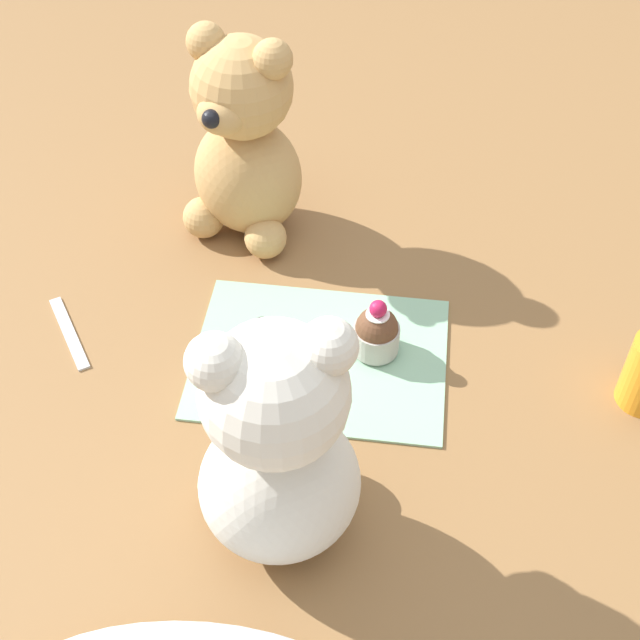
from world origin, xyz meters
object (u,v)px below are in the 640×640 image
teddy_bear_tan (244,144)px  cupcake_near_tan_bear (377,332)px  teaspoon (69,332)px  cupcake_near_cream_bear (229,374)px  teddy_bear_cream (277,450)px

teddy_bear_tan → cupcake_near_tan_bear: (-0.16, 0.17, -0.08)m
teddy_bear_tan → teaspoon: teddy_bear_tan is taller
teaspoon → cupcake_near_tan_bear: bearing=58.5°
teddy_bear_tan → teaspoon: (0.15, 0.19, -0.11)m
teddy_bear_tan → cupcake_near_cream_bear: size_ratio=3.84×
teddy_bear_cream → cupcake_near_cream_bear: 0.18m
teddy_bear_tan → cupcake_near_tan_bear: 0.25m
cupcake_near_tan_bear → teaspoon: 0.31m
cupcake_near_tan_bear → teaspoon: (0.31, 0.02, -0.03)m
teddy_bear_tan → teaspoon: bearing=-110.6°
teddy_bear_tan → teaspoon: size_ratio=2.25×
teddy_bear_cream → teaspoon: teddy_bear_cream is taller
teddy_bear_cream → teaspoon: 0.33m
cupcake_near_cream_bear → teaspoon: size_ratio=0.58×
cupcake_near_tan_bear → teddy_bear_tan: bearing=-47.5°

